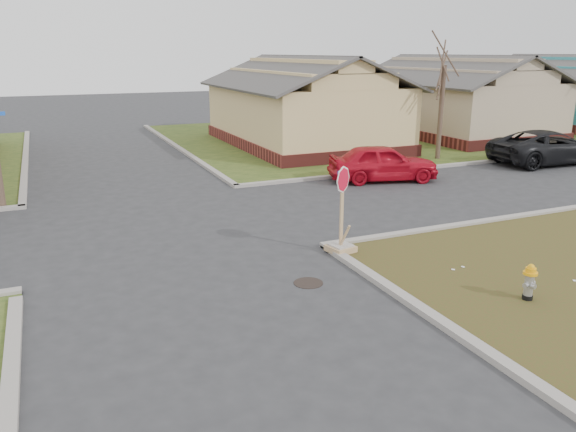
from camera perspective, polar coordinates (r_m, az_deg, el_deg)
name	(u,v)px	position (r m, az deg, el deg)	size (l,w,h in m)	color
ground	(204,291)	(12.03, -8.55, -7.56)	(120.00, 120.00, 0.00)	#2C2C2F
verge_far_right	(461,129)	(38.16, 17.21, 8.43)	(37.00, 19.00, 0.05)	#304518
curbs	(157,226)	(16.62, -13.14, -0.99)	(80.00, 40.00, 0.12)	gray
manhole	(308,283)	(12.29, 2.08, -6.81)	(0.64, 0.64, 0.01)	black
side_house_yellow	(303,104)	(30.12, 1.50, 11.34)	(7.60, 11.60, 4.70)	maroon
side_house_tan	(455,98)	(35.52, 16.59, 11.45)	(7.60, 11.60, 4.70)	maroon
side_house_teal	(575,93)	(42.62, 27.17, 11.07)	(7.60, 11.60, 4.70)	maroon
tree_mid_right	(441,113)	(26.88, 15.26, 10.08)	(0.22, 0.22, 4.20)	#463328
fire_hydrant	(530,280)	(12.24, 23.33, -6.00)	(0.28, 0.28, 0.76)	black
stop_sign	(341,233)	(13.94, 5.42, -1.78)	(0.61, 0.60, 2.17)	#9F7E56
red_sedan	(383,163)	(22.06, 9.63, 5.37)	(1.68, 4.18, 1.42)	red
dark_pickup	(548,147)	(27.73, 24.92, 6.38)	(2.47, 5.35, 1.49)	black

